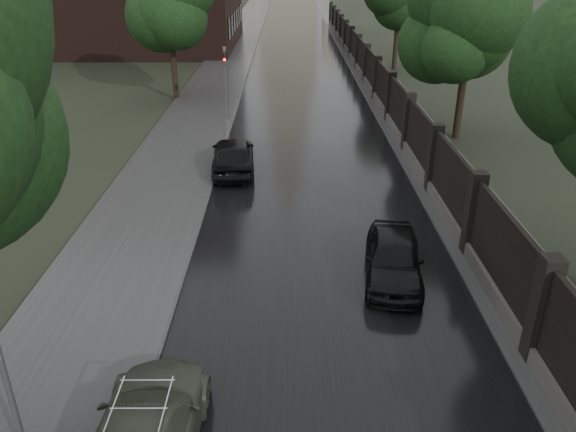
{
  "coord_description": "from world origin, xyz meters",
  "views": [
    {
      "loc": [
        -1.04,
        -5.28,
        8.54
      ],
      "look_at": [
        -1.0,
        9.57,
        1.5
      ],
      "focal_mm": 35.0,
      "sensor_mm": 36.0,
      "label": 1
    }
  ],
  "objects_px": {
    "tree_right_b": "(469,35)",
    "lamp_post": "(4,372)",
    "tree_left_far": "(169,12)",
    "tree_right_c": "(399,3)",
    "car_right_near": "(393,258)",
    "traffic_light": "(226,77)",
    "hatchback_left": "(233,155)"
  },
  "relations": [
    {
      "from": "hatchback_left",
      "to": "tree_left_far",
      "type": "bearing_deg",
      "value": -73.87
    },
    {
      "from": "tree_right_c",
      "to": "hatchback_left",
      "type": "distance_m",
      "value": 25.55
    },
    {
      "from": "tree_right_c",
      "to": "car_right_near",
      "type": "distance_m",
      "value": 32.21
    },
    {
      "from": "traffic_light",
      "to": "car_right_near",
      "type": "xyz_separation_m",
      "value": [
        6.29,
        -16.44,
        -1.73
      ]
    },
    {
      "from": "tree_right_b",
      "to": "traffic_light",
      "type": "relative_size",
      "value": 1.75
    },
    {
      "from": "tree_right_b",
      "to": "tree_right_c",
      "type": "distance_m",
      "value": 18.0
    },
    {
      "from": "car_right_near",
      "to": "hatchback_left",
      "type": "bearing_deg",
      "value": 129.09
    },
    {
      "from": "traffic_light",
      "to": "tree_right_c",
      "type": "bearing_deg",
      "value": 51.82
    },
    {
      "from": "tree_right_b",
      "to": "hatchback_left",
      "type": "bearing_deg",
      "value": -156.16
    },
    {
      "from": "tree_right_b",
      "to": "hatchback_left",
      "type": "height_order",
      "value": "tree_right_b"
    },
    {
      "from": "tree_right_c",
      "to": "car_right_near",
      "type": "relative_size",
      "value": 1.8
    },
    {
      "from": "lamp_post",
      "to": "tree_left_far",
      "type": "bearing_deg",
      "value": 95.21
    },
    {
      "from": "tree_right_b",
      "to": "traffic_light",
      "type": "xyz_separation_m",
      "value": [
        -11.8,
        2.99,
        -2.55
      ]
    },
    {
      "from": "tree_left_far",
      "to": "tree_right_c",
      "type": "relative_size",
      "value": 1.05
    },
    {
      "from": "tree_right_b",
      "to": "car_right_near",
      "type": "bearing_deg",
      "value": -112.3
    },
    {
      "from": "hatchback_left",
      "to": "car_right_near",
      "type": "bearing_deg",
      "value": 117.32
    },
    {
      "from": "tree_right_b",
      "to": "car_right_near",
      "type": "distance_m",
      "value": 15.15
    },
    {
      "from": "tree_left_far",
      "to": "traffic_light",
      "type": "distance_m",
      "value": 6.84
    },
    {
      "from": "traffic_light",
      "to": "car_right_near",
      "type": "bearing_deg",
      "value": -69.07
    },
    {
      "from": "lamp_post",
      "to": "hatchback_left",
      "type": "xyz_separation_m",
      "value": [
        2.1,
        15.73,
        -1.93
      ]
    },
    {
      "from": "tree_left_far",
      "to": "lamp_post",
      "type": "bearing_deg",
      "value": -84.79
    },
    {
      "from": "lamp_post",
      "to": "hatchback_left",
      "type": "height_order",
      "value": "lamp_post"
    },
    {
      "from": "car_right_near",
      "to": "tree_right_b",
      "type": "bearing_deg",
      "value": 75.41
    },
    {
      "from": "traffic_light",
      "to": "hatchback_left",
      "type": "height_order",
      "value": "traffic_light"
    },
    {
      "from": "tree_right_c",
      "to": "lamp_post",
      "type": "height_order",
      "value": "tree_right_c"
    },
    {
      "from": "tree_right_b",
      "to": "lamp_post",
      "type": "bearing_deg",
      "value": -122.18
    },
    {
      "from": "tree_right_b",
      "to": "tree_right_c",
      "type": "bearing_deg",
      "value": 90.0
    },
    {
      "from": "tree_left_far",
      "to": "tree_right_b",
      "type": "height_order",
      "value": "tree_left_far"
    },
    {
      "from": "tree_right_c",
      "to": "hatchback_left",
      "type": "height_order",
      "value": "tree_right_c"
    },
    {
      "from": "tree_left_far",
      "to": "tree_right_b",
      "type": "relative_size",
      "value": 1.05
    },
    {
      "from": "tree_right_b",
      "to": "lamp_post",
      "type": "relative_size",
      "value": 1.37
    },
    {
      "from": "tree_left_far",
      "to": "traffic_light",
      "type": "bearing_deg",
      "value": -53.53
    }
  ]
}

